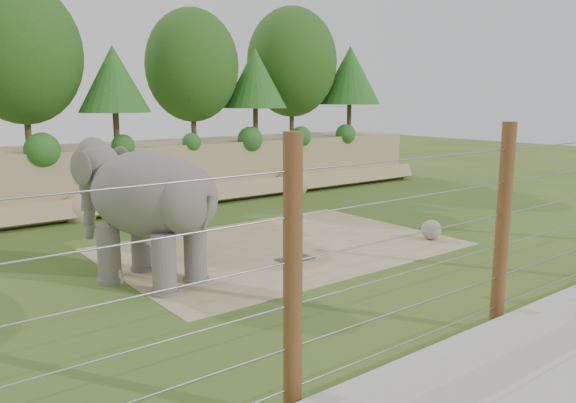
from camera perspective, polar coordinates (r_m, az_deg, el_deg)
ground at (r=14.47m, az=4.92°, el=-7.37°), size 90.00×90.00×0.00m
back_embankment at (r=24.85m, az=-14.41°, el=9.04°), size 30.00×5.52×8.77m
dirt_patch at (r=16.98m, az=-0.75°, el=-4.62°), size 10.00×7.00×0.02m
drain_grate at (r=15.63m, az=0.75°, el=-5.86°), size 1.00×0.60×0.03m
elephant at (r=13.81m, az=-13.80°, el=-1.29°), size 3.17×4.52×3.36m
stone_ball at (r=18.32m, az=14.35°, el=-2.79°), size 0.63×0.63×0.63m
retaining_wall at (r=11.48m, az=22.55°, el=-11.66°), size 26.00×0.35×0.50m
barrier_fence at (r=11.21m, az=20.95°, el=-2.70°), size 20.26×0.26×4.00m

